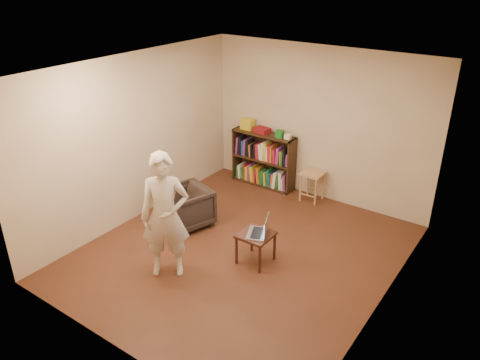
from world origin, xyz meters
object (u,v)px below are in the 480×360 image
Objects in this scene: bookshelf at (264,162)px; side_table at (256,238)px; person at (165,216)px; armchair at (187,207)px; stool at (313,178)px; laptop at (261,231)px.

side_table is (1.24, -2.16, -0.07)m from bookshelf.
person reaches higher than side_table.
armchair is 1.44m from side_table.
side_table is at bearing -84.08° from stool.
armchair is 1.35m from person.
bookshelf is at bearing 61.17° from person.
person is (-0.88, -0.88, 0.34)m from laptop.
bookshelf is 2.70× the size of side_table.
side_table is 1.03× the size of laptop.
bookshelf is at bearing -171.79° from laptop.
person is at bearing -68.28° from laptop.
bookshelf reaches higher than laptop.
bookshelf is 1.96m from armchair.
armchair is (-1.21, -1.88, -0.11)m from stool.
stool is 1.18× the size of side_table.
stool is at bearing -3.57° from bookshelf.
laptop is at bearing 10.86° from armchair.
person is (0.61, -1.07, 0.54)m from armchair.
person is (0.43, -3.02, 0.41)m from bookshelf.
person reaches higher than laptop.
person is (-0.82, -0.86, 0.48)m from side_table.
stool is at bearing 75.57° from armchair.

